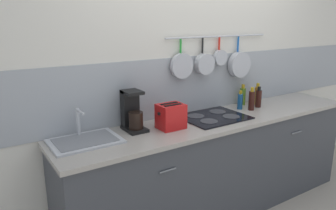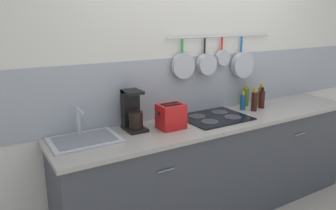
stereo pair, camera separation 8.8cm
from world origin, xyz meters
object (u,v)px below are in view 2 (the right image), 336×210
(toaster, at_px, (171,116))
(bottle_hot_sauce, at_px, (246,97))
(bottle_vinegar, at_px, (254,101))
(bottle_cooking_wine, at_px, (261,96))
(bottle_olive_oil, at_px, (243,102))
(coffee_maker, at_px, (133,113))
(bottle_sesame_oil, at_px, (262,99))

(toaster, xyz_separation_m, bottle_hot_sauce, (1.02, 0.21, -0.01))
(bottle_vinegar, height_order, bottle_cooking_wine, bottle_vinegar)
(bottle_olive_oil, xyz_separation_m, bottle_cooking_wine, (0.28, 0.04, 0.02))
(coffee_maker, height_order, bottle_cooking_wine, coffee_maker)
(coffee_maker, distance_m, bottle_hot_sauce, 1.30)
(coffee_maker, distance_m, toaster, 0.31)
(bottle_sesame_oil, bearing_deg, bottle_hot_sauce, 115.72)
(bottle_vinegar, distance_m, bottle_sesame_oil, 0.15)
(coffee_maker, bearing_deg, bottle_cooking_wine, 0.05)
(bottle_olive_oil, distance_m, bottle_cooking_wine, 0.28)
(toaster, distance_m, bottle_olive_oil, 0.89)
(bottle_olive_oil, height_order, bottle_hot_sauce, bottle_hot_sauce)
(toaster, distance_m, bottle_cooking_wine, 1.17)
(bottle_olive_oil, bearing_deg, bottle_hot_sauce, 36.73)
(toaster, height_order, bottle_vinegar, bottle_vinegar)
(toaster, xyz_separation_m, bottle_sesame_oil, (1.09, 0.06, -0.01))
(bottle_olive_oil, distance_m, bottle_vinegar, 0.11)
(bottle_vinegar, xyz_separation_m, bottle_cooking_wine, (0.21, 0.12, -0.00))
(toaster, xyz_separation_m, bottle_olive_oil, (0.88, 0.11, -0.02))
(toaster, bearing_deg, bottle_cooking_wine, 7.11)
(coffee_maker, relative_size, bottle_sesame_oil, 1.54)
(bottle_cooking_wine, bearing_deg, bottle_vinegar, -150.44)
(bottle_hot_sauce, bearing_deg, bottle_sesame_oil, -64.28)
(bottle_hot_sauce, height_order, bottle_sesame_oil, bottle_hot_sauce)
(bottle_sesame_oil, bearing_deg, bottle_cooking_wine, 48.63)
(bottle_olive_oil, bearing_deg, bottle_vinegar, -51.94)
(bottle_hot_sauce, bearing_deg, coffee_maker, -177.00)
(bottle_olive_oil, relative_size, bottle_cooking_wine, 0.83)
(coffee_maker, xyz_separation_m, bottle_olive_oil, (1.16, -0.03, -0.05))
(bottle_olive_oil, bearing_deg, bottle_cooking_wine, 7.29)
(coffee_maker, bearing_deg, toaster, -27.88)
(bottle_vinegar, xyz_separation_m, bottle_hot_sauce, (0.07, 0.19, -0.01))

